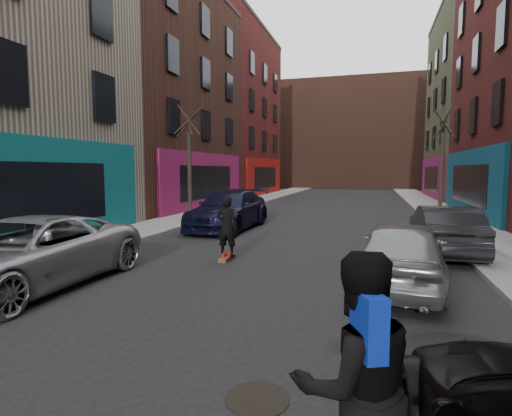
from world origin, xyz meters
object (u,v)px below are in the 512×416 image
Objects in this scene: parked_left_end at (229,210)px; parked_right_far at (403,253)px; parked_left_far at (26,253)px; skateboard at (227,258)px; manhole at (257,399)px; tree_left_far at (189,151)px; skateboarder at (227,226)px; parked_right_end at (444,230)px; tree_right_far at (442,150)px; pedestrian at (356,385)px.

parked_right_far is (6.40, -6.84, -0.07)m from parked_left_end.
skateboard is (3.07, 3.64, -0.69)m from parked_left_far.
tree_left_far is at bearing 118.13° from manhole.
parked_left_end is 3.27× the size of skateboarder.
manhole is at bearing -24.91° from parked_left_far.
parked_left_far is at bearing 50.72° from skateboarder.
tree_left_far is 10.05m from skateboard.
parked_right_end is at bearing 33.78° from parked_left_far.
parked_right_end is 6.15× the size of manhole.
parked_right_end is (7.80, -3.00, -0.08)m from parked_left_end.
tree_left_far is 1.19× the size of parked_left_end.
parked_left_far reaches higher than manhole.
parked_right_end is 9.30m from manhole.
tree_right_far is at bearing 25.82° from tree_left_far.
parked_left_end is 7.79× the size of manhole.
pedestrian is (-3.72, -21.43, -2.56)m from tree_right_far.
skateboarder reaches higher than parked_left_far.
parked_left_end is at bearing -69.49° from skateboarder.
parked_right_far is 2.20× the size of pedestrian.
parked_left_end reaches higher than skateboard.
manhole is at bearing -66.84° from parked_left_end.
pedestrian is at bearing 89.42° from parked_right_far.
pedestrian reaches higher than skateboarder.
tree_right_far is at bearing -116.99° from skateboarder.
skateboard is 0.42× the size of pedestrian.
skateboarder is at bearing 0.00° from skateboard.
tree_right_far is at bearing 58.41° from parked_left_far.
skateboarder reaches higher than parked_left_end.
pedestrian reaches higher than parked_right_end.
skateboarder is (-4.43, 1.32, 0.22)m from parked_right_far.
tree_right_far is 16.29m from skateboard.
skateboarder is 6.79m from manhole.
tree_left_far reaches higher than pedestrian.
parked_right_end reaches higher than skateboard.
parked_left_end reaches higher than parked_left_far.
tree_left_far is 13.55m from parked_right_far.
parked_left_end is 2.84× the size of pedestrian.
pedestrian is (-2.12, -9.88, 0.26)m from parked_right_end.
parked_left_far is (1.90, -11.72, -2.64)m from tree_left_far.
parked_right_end is at bearing -27.20° from tree_left_far.
tree_right_far reaches higher than skateboard.
parked_right_end is 2.24× the size of pedestrian.
parked_right_far is (9.40, -9.39, -2.66)m from tree_left_far.
parked_left_end reaches higher than manhole.
tree_left_far is at bearing 122.48° from skateboard.
skateboarder is at bearing -58.35° from tree_left_far.
parked_right_end is at bearing -127.05° from pedestrian.
parked_left_end is 6.81× the size of skateboard.
parked_left_end is at bearing -91.14° from pedestrian.
pedestrian is at bearing -60.65° from tree_left_far.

